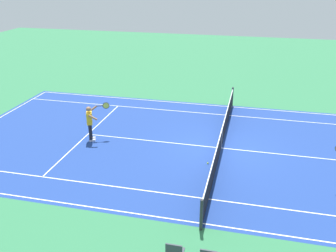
% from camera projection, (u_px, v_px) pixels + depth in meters
% --- Properties ---
extents(ground_plane, '(60.00, 60.00, 0.00)m').
position_uv_depth(ground_plane, '(221.00, 148.00, 16.73)').
color(ground_plane, '#2D7247').
extents(court_slab, '(24.20, 11.40, 0.00)m').
position_uv_depth(court_slab, '(221.00, 148.00, 16.73)').
color(court_slab, navy).
rests_on(court_slab, ground_plane).
extents(court_line_markings, '(23.85, 11.05, 0.01)m').
position_uv_depth(court_line_markings, '(221.00, 148.00, 16.73)').
color(court_line_markings, white).
rests_on(court_line_markings, ground_plane).
extents(tennis_net, '(0.10, 11.70, 1.08)m').
position_uv_depth(tennis_net, '(222.00, 138.00, 16.54)').
color(tennis_net, '#2D2D33').
rests_on(tennis_net, ground_plane).
extents(tennis_player_near, '(0.92, 0.94, 1.70)m').
position_uv_depth(tennis_player_near, '(90.00, 122.00, 17.15)').
color(tennis_player_near, black).
rests_on(tennis_player_near, ground_plane).
extents(tennis_ball, '(0.07, 0.07, 0.07)m').
position_uv_depth(tennis_ball, '(208.00, 163.00, 15.37)').
color(tennis_ball, '#CCE01E').
rests_on(tennis_ball, ground_plane).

